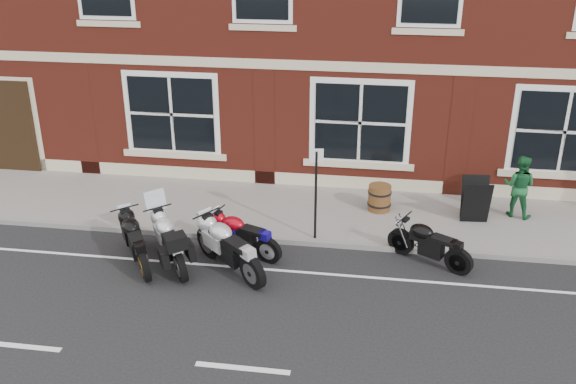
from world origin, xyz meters
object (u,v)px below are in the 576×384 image
Objects in this scene: moto_sport_black at (137,239)px; barrel_planter at (379,198)px; moto_touring_silver at (171,238)px; parking_sign at (316,188)px; moto_sport_red at (241,233)px; pedestrian_right at (519,186)px; a_board_sign at (476,200)px; moto_sport_silver at (229,245)px; moto_naked_black at (429,241)px.

barrel_planter is at bearing 0.29° from moto_sport_black.
moto_sport_black is at bearing 156.29° from moto_touring_silver.
parking_sign is (-1.41, -1.73, 0.92)m from barrel_planter.
moto_touring_silver is at bearing 135.51° from moto_sport_red.
moto_sport_red is 3.85m from barrel_planter.
barrel_planter is (-3.30, -0.17, -0.45)m from pedestrian_right.
a_board_sign is at bearing 44.85° from pedestrian_right.
moto_sport_black is at bearing 131.03° from moto_sport_silver.
moto_sport_red is at bearing -139.87° from barrel_planter.
parking_sign reaches higher than moto_naked_black.
moto_sport_black is at bearing 129.53° from moto_naked_black.
moto_naked_black is 1.64× the size of a_board_sign.
parking_sign is (2.93, 1.33, 0.77)m from moto_touring_silver.
moto_naked_black is at bearing -64.62° from barrel_planter.
a_board_sign is (6.60, 2.79, 0.07)m from moto_touring_silver.
barrel_planter is (-1.08, 2.27, -0.07)m from moto_naked_black.
pedestrian_right is 2.38× the size of barrel_planter.
moto_sport_red is 1.75× the size of a_board_sign.
pedestrian_right is (6.24, 2.65, 0.38)m from moto_sport_red.
moto_sport_red is 1.03× the size of moto_sport_silver.
moto_sport_red is 1.06× the size of moto_naked_black.
moto_sport_black is at bearing 43.64° from pedestrian_right.
moto_sport_silver reaches higher than moto_naked_black.
pedestrian_right reaches higher than moto_sport_black.
moto_sport_silver is at bearing 134.16° from moto_naked_black.
moto_touring_silver is at bearing 44.77° from pedestrian_right.
a_board_sign is (-1.04, -0.44, -0.24)m from pedestrian_right.
moto_sport_silver is (1.31, -0.16, 0.02)m from moto_touring_silver.
moto_sport_red is 6.79m from pedestrian_right.
moto_sport_silver reaches higher than barrel_planter.
a_board_sign is at bearing -9.47° from moto_touring_silver.
a_board_sign is at bearing -43.98° from moto_sport_red.
moto_touring_silver is 5.31m from barrel_planter.
moto_sport_black is 7.86m from a_board_sign.
parking_sign is (-4.70, -1.90, 0.47)m from pedestrian_right.
a_board_sign is at bearing -10.17° from moto_sport_black.
moto_touring_silver is at bearing -144.81° from barrel_planter.
moto_sport_silver is at bearing -133.26° from barrel_planter.
a_board_sign is at bearing -6.79° from barrel_planter.
pedestrian_right is at bearing -43.98° from moto_sport_red.
moto_sport_red is (1.40, 0.58, -0.08)m from moto_touring_silver.
a_board_sign is 4.01m from parking_sign.
moto_naked_black is at bearing -22.99° from parking_sign.
moto_sport_silver is 4.21m from moto_naked_black.
moto_naked_black is 1.14× the size of pedestrian_right.
pedestrian_right is 5.09m from parking_sign.
a_board_sign is 0.50× the size of parking_sign.
moto_touring_silver is 5.48m from moto_naked_black.
moto_sport_silver is 6.05m from a_board_sign.
moto_sport_silver is (2.02, -0.05, 0.04)m from moto_sport_black.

